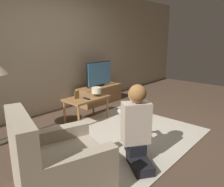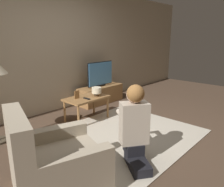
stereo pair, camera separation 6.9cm
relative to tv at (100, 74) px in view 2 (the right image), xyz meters
name	(u,v)px [view 2 (the right image)]	position (x,y,z in m)	size (l,w,h in m)	color
ground_plane	(121,137)	(-1.10, -1.57, -0.70)	(10.00, 10.00, 0.00)	brown
wall_back	(49,49)	(-1.10, 0.36, 0.60)	(10.00, 0.06, 2.60)	tan
rug	(121,136)	(-1.10, -1.57, -0.69)	(2.42, 1.98, 0.02)	beige
tv_stand	(101,94)	(0.00, 0.00, -0.50)	(1.16, 0.40, 0.40)	olive
tv	(100,74)	(0.00, 0.00, 0.00)	(0.76, 0.08, 0.58)	black
coffee_table	(87,100)	(-1.00, -0.65, -0.29)	(0.80, 0.48, 0.46)	olive
armchair	(54,166)	(-2.50, -1.88, -0.41)	(1.06, 1.02, 0.89)	#B7A88E
person_kneeling	(135,124)	(-1.53, -2.16, -0.18)	(0.66, 0.79, 1.00)	black
picture_frame	(77,95)	(-1.18, -0.59, -0.16)	(0.11, 0.01, 0.15)	olive
table_lamp	(97,91)	(-0.82, -0.73, -0.14)	(0.18, 0.18, 0.17)	#4C3823
remote	(87,99)	(-1.07, -0.74, -0.23)	(0.04, 0.15, 0.02)	black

